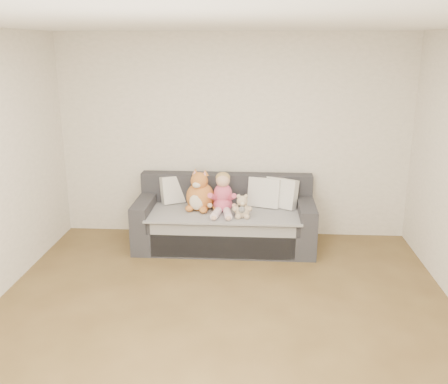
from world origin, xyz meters
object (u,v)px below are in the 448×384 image
sofa (225,221)px  sippy_cup (238,209)px  plush_cat (200,194)px  toddler (223,196)px  teddy_bear (242,208)px

sofa → sippy_cup: bearing=-45.9°
plush_cat → toddler: bearing=-1.1°
toddler → plush_cat: plush_cat is taller
sofa → plush_cat: 0.47m
sofa → toddler: size_ratio=4.38×
sippy_cup → teddy_bear: bearing=-67.9°
plush_cat → sippy_cup: plush_cat is taller
toddler → teddy_bear: bearing=-38.3°
toddler → sippy_cup: (0.19, -0.05, -0.15)m
plush_cat → sippy_cup: (0.47, -0.13, -0.14)m
sofa → teddy_bear: 0.47m
toddler → plush_cat: (-0.29, 0.08, -0.01)m
plush_cat → teddy_bear: (0.53, -0.27, -0.08)m
sippy_cup → sofa: bearing=134.1°
plush_cat → teddy_bear: size_ratio=1.83×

